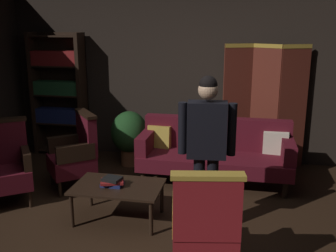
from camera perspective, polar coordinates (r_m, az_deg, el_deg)
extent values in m
plane|color=black|center=(4.54, -2.04, -14.27)|extent=(10.00, 10.00, 0.00)
cube|color=black|center=(6.42, 2.91, 7.59)|extent=(7.20, 0.10, 2.80)
cube|color=#5B2319|center=(6.23, 9.97, 2.95)|extent=(0.43, 0.21, 1.90)
cube|color=#B78E33|center=(6.11, 10.36, 11.43)|extent=(0.44, 0.22, 0.06)
cube|color=#5B2319|center=(6.22, 13.80, 2.73)|extent=(0.42, 0.24, 1.90)
cube|color=#B78E33|center=(6.10, 14.33, 11.21)|extent=(0.43, 0.25, 0.06)
cube|color=#5B2319|center=(6.24, 17.60, 2.50)|extent=(0.43, 0.21, 1.90)
cube|color=#B78E33|center=(6.12, 18.28, 10.94)|extent=(0.44, 0.22, 0.06)
cube|color=black|center=(7.08, -18.59, 4.44)|extent=(0.06, 0.32, 2.05)
cube|color=black|center=(6.70, -12.32, 4.33)|extent=(0.06, 0.32, 2.05)
cube|color=black|center=(7.01, -15.00, 4.62)|extent=(0.90, 0.02, 2.05)
cube|color=black|center=(7.11, -15.01, -3.28)|extent=(0.86, 0.30, 0.02)
cube|color=black|center=(6.98, -15.27, 0.49)|extent=(0.86, 0.30, 0.02)
cube|color=navy|center=(6.93, -15.42, 1.51)|extent=(0.78, 0.22, 0.24)
cube|color=black|center=(6.88, -15.54, 4.39)|extent=(0.86, 0.30, 0.02)
cube|color=#1E4C28|center=(6.84, -15.69, 5.37)|extent=(0.78, 0.22, 0.22)
cube|color=black|center=(6.81, -15.82, 8.38)|extent=(0.86, 0.30, 0.02)
cube|color=maroon|center=(6.78, -15.98, 9.45)|extent=(0.78, 0.22, 0.24)
cube|color=black|center=(6.78, -16.12, 12.43)|extent=(0.86, 0.30, 0.02)
cylinder|color=black|center=(5.50, -3.61, -7.62)|extent=(0.07, 0.07, 0.22)
cylinder|color=black|center=(5.37, 16.66, -8.84)|extent=(0.07, 0.07, 0.22)
cylinder|color=black|center=(6.04, -2.15, -5.50)|extent=(0.07, 0.07, 0.22)
cylinder|color=black|center=(5.92, 16.17, -6.54)|extent=(0.07, 0.07, 0.22)
cube|color=#4C0F19|center=(5.55, 6.72, -5.15)|extent=(2.10, 0.76, 0.20)
cube|color=#4C0F19|center=(5.74, 7.08, -1.02)|extent=(2.10, 0.18, 0.46)
cube|color=#4C0F19|center=(5.63, -3.20, -2.31)|extent=(0.16, 0.68, 0.26)
cube|color=#4C0F19|center=(5.50, 17.05, -3.39)|extent=(0.16, 0.68, 0.26)
cube|color=#B79338|center=(5.78, -1.27, -1.64)|extent=(0.36, 0.19, 0.35)
cube|color=beige|center=(5.67, 15.37, -2.51)|extent=(0.35, 0.17, 0.35)
cylinder|color=black|center=(4.55, -13.80, -11.85)|extent=(0.04, 0.04, 0.39)
cylinder|color=black|center=(4.27, -2.48, -13.26)|extent=(0.04, 0.04, 0.39)
cylinder|color=black|center=(4.99, -11.19, -9.20)|extent=(0.04, 0.04, 0.39)
cylinder|color=black|center=(4.74, -0.91, -10.25)|extent=(0.04, 0.04, 0.39)
cube|color=black|center=(4.53, -7.29, -8.71)|extent=(1.00, 0.64, 0.03)
cylinder|color=#B78E33|center=(4.02, 8.36, -16.82)|extent=(0.04, 0.04, 0.22)
cylinder|color=#B78E33|center=(3.99, 1.48, -16.91)|extent=(0.04, 0.04, 0.22)
cube|color=maroon|center=(3.68, 5.25, -15.73)|extent=(0.65, 0.65, 0.24)
cube|color=maroon|center=(3.29, 5.69, -11.91)|extent=(0.57, 0.22, 0.54)
cube|color=#B78E33|center=(3.17, 5.82, -7.23)|extent=(0.61, 0.23, 0.04)
cube|color=#B78E33|center=(3.59, 9.25, -12.48)|extent=(0.18, 0.51, 0.22)
cube|color=#B78E33|center=(3.56, 1.39, -12.56)|extent=(0.18, 0.51, 0.22)
cylinder|color=black|center=(5.76, -16.50, -7.15)|extent=(0.04, 0.04, 0.22)
cylinder|color=black|center=(5.35, -15.42, -8.83)|extent=(0.04, 0.04, 0.22)
cylinder|color=black|center=(5.86, -12.10, -6.47)|extent=(0.04, 0.04, 0.22)
cylinder|color=black|center=(5.45, -10.68, -8.06)|extent=(0.04, 0.04, 0.22)
cube|color=#4C0F19|center=(5.52, -13.82, -5.39)|extent=(0.79, 0.79, 0.24)
cube|color=#4C0F19|center=(5.46, -11.74, -1.19)|extent=(0.45, 0.51, 0.54)
cube|color=black|center=(5.39, -11.91, 1.78)|extent=(0.48, 0.54, 0.04)
cube|color=black|center=(5.67, -14.60, -2.45)|extent=(0.44, 0.39, 0.22)
cube|color=black|center=(5.23, -13.29, -3.84)|extent=(0.44, 0.39, 0.22)
cylinder|color=black|center=(5.18, -19.36, -9.94)|extent=(0.04, 0.04, 0.22)
cylinder|color=black|center=(5.61, -19.80, -8.07)|extent=(0.04, 0.04, 0.22)
cube|color=#4C0F19|center=(5.30, -22.29, -6.95)|extent=(0.78, 0.78, 0.24)
cube|color=#4C0F19|center=(5.40, -22.79, -2.24)|extent=(0.53, 0.42, 0.54)
cube|color=black|center=(5.33, -23.10, 0.74)|extent=(0.56, 0.45, 0.04)
cube|color=black|center=(5.23, -19.91, -4.33)|extent=(0.36, 0.46, 0.22)
cylinder|color=black|center=(4.25, 6.40, -9.98)|extent=(0.12, 0.12, 0.86)
cylinder|color=black|center=(4.25, 4.48, -9.93)|extent=(0.12, 0.12, 0.86)
cube|color=maroon|center=(4.08, 5.60, -3.95)|extent=(0.33, 0.19, 0.09)
cube|color=black|center=(4.00, 5.69, -0.56)|extent=(0.42, 0.24, 0.58)
cube|color=white|center=(4.10, 5.72, 0.24)|extent=(0.14, 0.02, 0.41)
cube|color=maroon|center=(4.05, 5.81, 3.42)|extent=(0.09, 0.03, 0.04)
cylinder|color=black|center=(4.01, 9.27, -0.52)|extent=(0.09, 0.09, 0.54)
cylinder|color=black|center=(4.01, 2.12, -0.31)|extent=(0.09, 0.09, 0.54)
sphere|color=tan|center=(3.91, 5.84, 5.24)|extent=(0.20, 0.20, 0.20)
sphere|color=black|center=(3.91, 5.86, 5.96)|extent=(0.18, 0.18, 0.18)
cylinder|color=brown|center=(6.31, -5.55, -4.37)|extent=(0.28, 0.28, 0.28)
ellipsoid|color=#193D19|center=(6.19, -5.64, -0.88)|extent=(0.58, 0.58, 0.66)
cube|color=navy|center=(4.52, -8.10, -8.35)|extent=(0.24, 0.17, 0.04)
cube|color=maroon|center=(4.51, -8.11, -7.96)|extent=(0.30, 0.26, 0.03)
cube|color=black|center=(4.50, -8.12, -7.61)|extent=(0.23, 0.20, 0.03)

